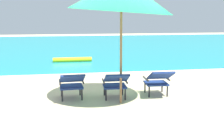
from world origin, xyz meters
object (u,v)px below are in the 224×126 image
lounge_chair_left (72,83)px  lounge_chair_right (158,80)px  swim_buoy (72,59)px  lounge_chair_center (115,83)px

lounge_chair_left → lounge_chair_right: same height
swim_buoy → lounge_chair_right: lounge_chair_right is taller
lounge_chair_center → lounge_chair_left: bearing=173.0°
swim_buoy → lounge_chair_right: size_ratio=1.78×
lounge_chair_center → lounge_chair_right: (1.04, 0.10, 0.00)m
lounge_chair_center → lounge_chair_right: size_ratio=1.00×
swim_buoy → lounge_chair_center: size_ratio=1.78×
swim_buoy → lounge_chair_center: (0.81, -5.63, 0.31)m
lounge_chair_center → swim_buoy: bearing=98.2°
swim_buoy → lounge_chair_right: (1.85, -5.53, 0.31)m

